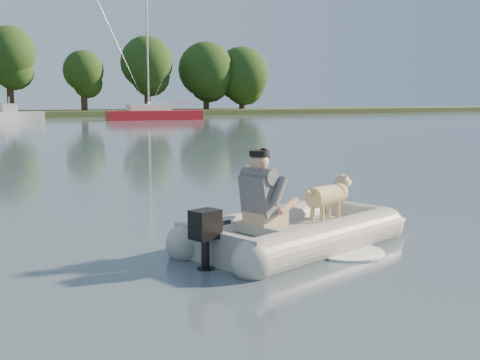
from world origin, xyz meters
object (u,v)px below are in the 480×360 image
dinghy (299,200)px  dog (326,200)px  man (260,192)px  sailboat (154,114)px  motorboat (12,110)px

dinghy → dog: dinghy is taller
man → sailboat: bearing=54.8°
dog → man: bearing=-180.0°
dog → sailboat: size_ratio=0.08×
dinghy → dog: (0.61, 0.25, -0.08)m
dinghy → motorboat: motorboat is taller
man → motorboat: bearing=69.2°
dinghy → sailboat: (13.71, 45.20, -0.10)m
man → dog: man is taller
dog → sailboat: (13.10, 44.95, -0.02)m
sailboat → dog: bearing=-101.5°
dinghy → motorboat: bearing=70.0°
dinghy → dog: 0.67m
dinghy → dog: size_ratio=5.16×
dinghy → dog: bearing=4.6°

